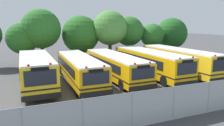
# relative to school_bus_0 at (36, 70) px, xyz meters

# --- Properties ---
(ground_plane) EXTENTS (160.00, 160.00, 0.00)m
(ground_plane) POSITION_rel_school_bus_0_xyz_m (7.41, -0.16, -1.47)
(ground_plane) COLOR #424244
(school_bus_0) EXTENTS (2.72, 9.37, 2.80)m
(school_bus_0) POSITION_rel_school_bus_0_xyz_m (0.00, 0.00, 0.00)
(school_bus_0) COLOR yellow
(school_bus_0) RESTS_ON ground_plane
(school_bus_1) EXTENTS (2.52, 10.83, 2.53)m
(school_bus_1) POSITION_rel_school_bus_0_xyz_m (3.73, -0.06, -0.13)
(school_bus_1) COLOR #EAA80C
(school_bus_1) RESTS_ON ground_plane
(school_bus_2) EXTENTS (2.70, 10.88, 2.52)m
(school_bus_2) POSITION_rel_school_bus_0_xyz_m (7.36, -0.03, -0.14)
(school_bus_2) COLOR #EAA80C
(school_bus_2) RESTS_ON ground_plane
(school_bus_3) EXTENTS (2.85, 11.50, 2.74)m
(school_bus_3) POSITION_rel_school_bus_0_xyz_m (11.19, -0.10, -0.03)
(school_bus_3) COLOR #EAA80C
(school_bus_3) RESTS_ON ground_plane
(school_bus_4) EXTENTS (2.61, 11.16, 2.78)m
(school_bus_4) POSITION_rel_school_bus_0_xyz_m (14.87, -0.40, -0.01)
(school_bus_4) COLOR yellow
(school_bus_4) RESTS_ON ground_plane
(tree_1) EXTENTS (3.89, 3.83, 5.54)m
(tree_1) POSITION_rel_school_bus_0_xyz_m (-0.86, 9.12, 2.24)
(tree_1) COLOR #4C3823
(tree_1) RESTS_ON ground_plane
(tree_2) EXTENTS (4.89, 4.89, 7.20)m
(tree_2) POSITION_rel_school_bus_0_xyz_m (1.25, 9.11, 3.41)
(tree_2) COLOR #4C3823
(tree_2) RESTS_ON ground_plane
(tree_3) EXTENTS (5.14, 5.14, 6.50)m
(tree_3) POSITION_rel_school_bus_0_xyz_m (6.49, 9.75, 2.53)
(tree_3) COLOR #4C3823
(tree_3) RESTS_ON ground_plane
(tree_4) EXTENTS (4.66, 4.66, 7.14)m
(tree_4) POSITION_rel_school_bus_0_xyz_m (10.22, 8.05, 3.24)
(tree_4) COLOR #4C3823
(tree_4) RESTS_ON ground_plane
(tree_5) EXTENTS (4.42, 4.23, 6.43)m
(tree_5) POSITION_rel_school_bus_0_xyz_m (13.45, 8.59, 2.83)
(tree_5) COLOR #4C3823
(tree_5) RESTS_ON ground_plane
(tree_6) EXTENTS (3.46, 3.46, 5.42)m
(tree_6) POSITION_rel_school_bus_0_xyz_m (16.57, 7.89, 2.18)
(tree_6) COLOR #4C3823
(tree_6) RESTS_ON ground_plane
(tree_7) EXTENTS (4.85, 4.85, 6.28)m
(tree_7) POSITION_rel_school_bus_0_xyz_m (20.70, 8.57, 2.51)
(tree_7) COLOR #4C3823
(tree_7) RESTS_ON ground_plane
(chainlink_fence) EXTENTS (20.87, 0.07, 1.98)m
(chainlink_fence) POSITION_rel_school_bus_0_xyz_m (6.74, -9.85, -0.44)
(chainlink_fence) COLOR #9EA0A3
(chainlink_fence) RESTS_ON ground_plane
(traffic_cone) EXTENTS (0.47, 0.47, 0.62)m
(traffic_cone) POSITION_rel_school_bus_0_xyz_m (0.62, -8.58, -1.16)
(traffic_cone) COLOR #EA5914
(traffic_cone) RESTS_ON ground_plane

